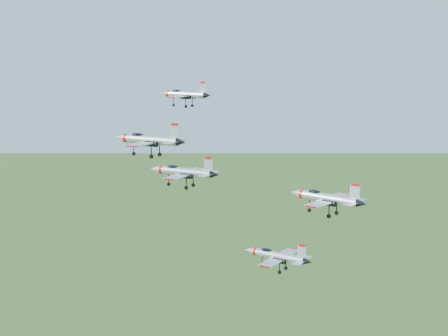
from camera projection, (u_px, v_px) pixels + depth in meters
The scene contains 5 objects.
jet_lead at pixel (184, 94), 119.31m from camera, with size 11.83×9.73×3.17m.
jet_left_high at pixel (183, 171), 107.02m from camera, with size 13.59×11.32×3.63m.
jet_right_high at pixel (148, 139), 89.00m from camera, with size 12.07×10.04×3.22m.
jet_left_low at pixel (326, 198), 100.14m from camera, with size 13.97×11.59×3.73m.
jet_right_low at pixel (276, 255), 89.31m from camera, with size 10.89×8.94×2.92m.
Camera 1 is at (57.48, -85.14, 160.32)m, focal length 50.00 mm.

